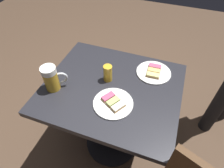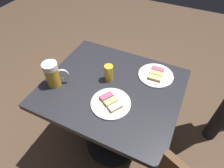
{
  "view_description": "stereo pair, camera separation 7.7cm",
  "coord_description": "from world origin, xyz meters",
  "px_view_note": "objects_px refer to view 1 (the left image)",
  "views": [
    {
      "loc": [
        0.75,
        0.27,
        1.57
      ],
      "look_at": [
        0.0,
        0.0,
        0.74
      ],
      "focal_mm": 30.64,
      "sensor_mm": 36.0,
      "label": 1
    },
    {
      "loc": [
        0.72,
        0.34,
        1.57
      ],
      "look_at": [
        0.0,
        0.0,
        0.74
      ],
      "focal_mm": 30.64,
      "sensor_mm": 36.0,
      "label": 2
    }
  ],
  "objects_px": {
    "plate_near": "(113,103)",
    "plate_far": "(154,72)",
    "beer_mug": "(52,78)",
    "beer_glass_small": "(108,73)"
  },
  "relations": [
    {
      "from": "plate_near",
      "to": "beer_mug",
      "type": "xyz_separation_m",
      "value": [
        0.0,
        -0.38,
        0.07
      ]
    },
    {
      "from": "plate_far",
      "to": "beer_glass_small",
      "type": "xyz_separation_m",
      "value": [
        0.16,
        -0.26,
        0.05
      ]
    },
    {
      "from": "plate_near",
      "to": "plate_far",
      "type": "bearing_deg",
      "value": 153.72
    },
    {
      "from": "plate_far",
      "to": "beer_mug",
      "type": "height_order",
      "value": "beer_mug"
    },
    {
      "from": "plate_near",
      "to": "beer_glass_small",
      "type": "relative_size",
      "value": 2.07
    },
    {
      "from": "plate_near",
      "to": "beer_glass_small",
      "type": "distance_m",
      "value": 0.2
    },
    {
      "from": "beer_mug",
      "to": "beer_glass_small",
      "type": "distance_m",
      "value": 0.33
    },
    {
      "from": "plate_far",
      "to": "beer_mug",
      "type": "distance_m",
      "value": 0.64
    },
    {
      "from": "plate_far",
      "to": "beer_mug",
      "type": "relative_size",
      "value": 1.4
    },
    {
      "from": "beer_glass_small",
      "to": "beer_mug",
      "type": "bearing_deg",
      "value": -57.93
    }
  ]
}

